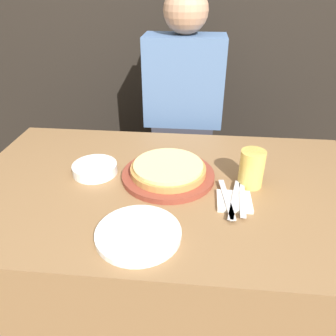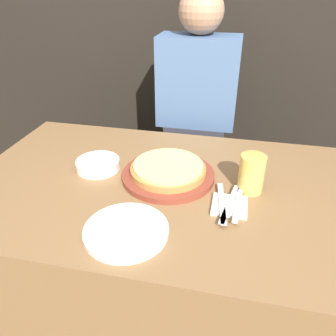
# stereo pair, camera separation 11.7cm
# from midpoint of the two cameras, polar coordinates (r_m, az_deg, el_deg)

# --- Properties ---
(ground_plane) EXTENTS (12.00, 12.00, 0.00)m
(ground_plane) POSITION_cam_midpoint_polar(r_m,az_deg,el_deg) (1.69, 1.85, -24.77)
(ground_plane) COLOR #756047
(dining_table) EXTENTS (1.42, 0.85, 0.76)m
(dining_table) POSITION_cam_midpoint_polar(r_m,az_deg,el_deg) (1.39, 2.12, -15.92)
(dining_table) COLOR olive
(dining_table) RESTS_ON ground_plane
(pizza_on_board) EXTENTS (0.33, 0.33, 0.06)m
(pizza_on_board) POSITION_cam_midpoint_polar(r_m,az_deg,el_deg) (1.17, 2.84, -0.74)
(pizza_on_board) COLOR brown
(pizza_on_board) RESTS_ON dining_table
(beer_glass) EXTENTS (0.08, 0.08, 0.13)m
(beer_glass) POSITION_cam_midpoint_polar(r_m,az_deg,el_deg) (1.13, 17.27, -0.77)
(beer_glass) COLOR #E5C65B
(beer_glass) RESTS_ON dining_table
(dinner_plate) EXTENTS (0.24, 0.24, 0.02)m
(dinner_plate) POSITION_cam_midpoint_polar(r_m,az_deg,el_deg) (0.94, -3.74, -11.00)
(dinner_plate) COLOR white
(dinner_plate) RESTS_ON dining_table
(side_bowl) EXTENTS (0.16, 0.16, 0.04)m
(side_bowl) POSITION_cam_midpoint_polar(r_m,az_deg,el_deg) (1.25, -9.51, 0.53)
(side_bowl) COLOR white
(side_bowl) RESTS_ON dining_table
(napkin_stack) EXTENTS (0.11, 0.11, 0.01)m
(napkin_stack) POSITION_cam_midpoint_polar(r_m,az_deg,el_deg) (1.07, 13.78, -6.51)
(napkin_stack) COLOR white
(napkin_stack) RESTS_ON dining_table
(fork) EXTENTS (0.05, 0.22, 0.00)m
(fork) POSITION_cam_midpoint_polar(r_m,az_deg,el_deg) (1.06, 12.48, -6.00)
(fork) COLOR silver
(fork) RESTS_ON napkin_stack
(dinner_knife) EXTENTS (0.06, 0.22, 0.00)m
(dinner_knife) POSITION_cam_midpoint_polar(r_m,az_deg,el_deg) (1.06, 13.83, -6.14)
(dinner_knife) COLOR silver
(dinner_knife) RESTS_ON napkin_stack
(spoon) EXTENTS (0.03, 0.18, 0.00)m
(spoon) POSITION_cam_midpoint_polar(r_m,az_deg,el_deg) (1.06, 15.18, -6.27)
(spoon) COLOR silver
(spoon) RESTS_ON napkin_stack
(diner_person) EXTENTS (0.38, 0.20, 1.36)m
(diner_person) POSITION_cam_midpoint_polar(r_m,az_deg,el_deg) (1.74, 6.75, 5.91)
(diner_person) COLOR #33333D
(diner_person) RESTS_ON ground_plane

